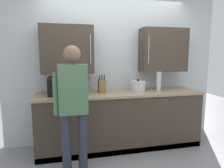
% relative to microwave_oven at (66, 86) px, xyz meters
% --- Properties ---
extents(back_wall_tiled, '(3.81, 0.44, 2.84)m').
position_rel_microwave_oven_xyz_m(back_wall_tiled, '(0.87, 0.28, 0.41)').
color(back_wall_tiled, '#B2BCC1').
rests_on(back_wall_tiled, ground_plane).
extents(counter_unit, '(2.70, 0.68, 0.93)m').
position_rel_microwave_oven_xyz_m(counter_unit, '(0.87, -0.04, -0.60)').
color(counter_unit, '#3D3328').
rests_on(counter_unit, ground_plane).
extents(microwave_oven, '(0.57, 0.39, 0.27)m').
position_rel_microwave_oven_xyz_m(microwave_oven, '(0.00, 0.00, 0.00)').
color(microwave_oven, black).
rests_on(microwave_oven, counter_unit).
extents(thermos_flask, '(0.08, 0.08, 0.33)m').
position_rel_microwave_oven_xyz_m(thermos_flask, '(1.56, -0.03, 0.03)').
color(thermos_flask, '#B7BABF').
rests_on(thermos_flask, counter_unit).
extents(stock_pot, '(0.34, 0.25, 0.21)m').
position_rel_microwave_oven_xyz_m(stock_pot, '(1.19, -0.01, -0.04)').
color(stock_pot, '#B7BABF').
rests_on(stock_pot, counter_unit).
extents(knife_block, '(0.11, 0.15, 0.30)m').
position_rel_microwave_oven_xyz_m(knife_block, '(0.57, 0.01, -0.02)').
color(knife_block, brown).
rests_on(knife_block, counter_unit).
extents(person_figure, '(0.44, 0.56, 1.66)m').
position_rel_microwave_oven_xyz_m(person_figure, '(0.09, -0.75, -0.08)').
color(person_figure, '#282D3D').
rests_on(person_figure, ground_plane).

